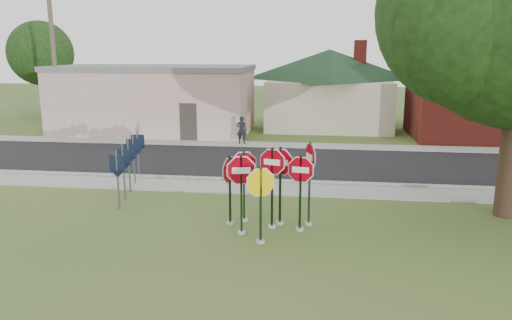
# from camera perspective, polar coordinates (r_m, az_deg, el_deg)

# --- Properties ---
(ground) EXTENTS (120.00, 120.00, 0.00)m
(ground) POSITION_cam_1_polar(r_m,az_deg,el_deg) (13.76, 0.29, -9.69)
(ground) COLOR #3A5921
(ground) RESTS_ON ground
(sidewalk_near) EXTENTS (60.00, 1.60, 0.06)m
(sidewalk_near) POSITION_cam_1_polar(r_m,az_deg,el_deg) (18.93, 2.42, -3.34)
(sidewalk_near) COLOR gray
(sidewalk_near) RESTS_ON ground
(road) EXTENTS (60.00, 7.00, 0.04)m
(road) POSITION_cam_1_polar(r_m,az_deg,el_deg) (23.27, 3.44, -0.35)
(road) COLOR black
(road) RESTS_ON ground
(sidewalk_far) EXTENTS (60.00, 1.60, 0.06)m
(sidewalk_far) POSITION_cam_1_polar(r_m,az_deg,el_deg) (27.47, 4.10, 1.66)
(sidewalk_far) COLOR gray
(sidewalk_far) RESTS_ON ground
(curb) EXTENTS (60.00, 0.20, 0.14)m
(curb) POSITION_cam_1_polar(r_m,az_deg,el_deg) (19.88, 2.69, -2.44)
(curb) COLOR gray
(curb) RESTS_ON ground
(stop_sign_center) EXTENTS (1.05, 0.28, 2.55)m
(stop_sign_center) POSITION_cam_1_polar(r_m,az_deg,el_deg) (14.57, 1.86, -1.88)
(stop_sign_center) COLOR #A09E96
(stop_sign_center) RESTS_ON ground
(stop_sign_yellow) EXTENTS (1.00, 0.49, 2.26)m
(stop_sign_yellow) POSITION_cam_1_polar(r_m,az_deg,el_deg) (13.48, 0.54, -4.03)
(stop_sign_yellow) COLOR #A09E96
(stop_sign_yellow) RESTS_ON ground
(stop_sign_left) EXTENTS (1.11, 0.27, 2.45)m
(stop_sign_left) POSITION_cam_1_polar(r_m,az_deg,el_deg) (14.10, -1.70, -2.63)
(stop_sign_left) COLOR #A09E96
(stop_sign_left) RESTS_ON ground
(stop_sign_right) EXTENTS (1.05, 0.24, 2.37)m
(stop_sign_right) POSITION_cam_1_polar(r_m,az_deg,el_deg) (14.43, 5.11, -2.62)
(stop_sign_right) COLOR #A09E96
(stop_sign_right) RESTS_ON ground
(stop_sign_back_right) EXTENTS (1.05, 0.45, 2.51)m
(stop_sign_back_right) POSITION_cam_1_polar(r_m,az_deg,el_deg) (14.87, 2.79, -1.67)
(stop_sign_back_right) COLOR #A09E96
(stop_sign_back_right) RESTS_ON ground
(stop_sign_back_left) EXTENTS (1.05, 0.32, 2.35)m
(stop_sign_back_left) POSITION_cam_1_polar(r_m,az_deg,el_deg) (15.18, -1.40, -1.84)
(stop_sign_back_left) COLOR #A09E96
(stop_sign_back_left) RESTS_ON ground
(stop_sign_far_right) EXTENTS (0.42, 1.04, 2.67)m
(stop_sign_far_right) POSITION_cam_1_polar(r_m,az_deg,el_deg) (14.87, 6.16, -1.27)
(stop_sign_far_right) COLOR #A09E96
(stop_sign_far_right) RESTS_ON ground
(stop_sign_far_left) EXTENTS (0.36, 1.03, 2.25)m
(stop_sign_far_left) POSITION_cam_1_polar(r_m,az_deg,el_deg) (14.90, -3.01, -2.44)
(stop_sign_far_left) COLOR #A09E96
(stop_sign_far_left) RESTS_ON ground
(route_sign_row) EXTENTS (1.43, 4.63, 2.00)m
(route_sign_row) POSITION_cam_1_polar(r_m,az_deg,el_deg) (18.94, -14.33, 0.01)
(route_sign_row) COLOR #59595E
(route_sign_row) RESTS_ON ground
(building_stucco) EXTENTS (12.20, 6.20, 4.20)m
(building_stucco) POSITION_cam_1_polar(r_m,az_deg,el_deg) (32.56, -11.53, 6.92)
(building_stucco) COLOR beige
(building_stucco) RESTS_ON ground
(building_house) EXTENTS (11.60, 11.60, 6.20)m
(building_house) POSITION_cam_1_polar(r_m,az_deg,el_deg) (34.67, 8.37, 9.85)
(building_house) COLOR #C0B199
(building_house) RESTS_ON ground
(building_brick) EXTENTS (10.20, 6.20, 4.75)m
(building_brick) POSITION_cam_1_polar(r_m,az_deg,el_deg) (32.93, 26.13, 6.40)
(building_brick) COLOR maroon
(building_brick) RESTS_ON ground
(utility_pole_near) EXTENTS (2.20, 0.26, 9.50)m
(utility_pole_near) POSITION_cam_1_polar(r_m,az_deg,el_deg) (31.91, -22.13, 11.23)
(utility_pole_near) COLOR #4F4534
(utility_pole_near) RESTS_ON ground
(bg_tree_left) EXTENTS (4.90, 4.90, 7.35)m
(bg_tree_left) POSITION_cam_1_polar(r_m,az_deg,el_deg) (42.54, -23.39, 11.11)
(bg_tree_left) COLOR black
(bg_tree_left) RESTS_ON ground
(pedestrian) EXTENTS (0.58, 0.39, 1.54)m
(pedestrian) POSITION_cam_1_polar(r_m,az_deg,el_deg) (27.65, -1.65, 3.44)
(pedestrian) COLOR black
(pedestrian) RESTS_ON sidewalk_far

